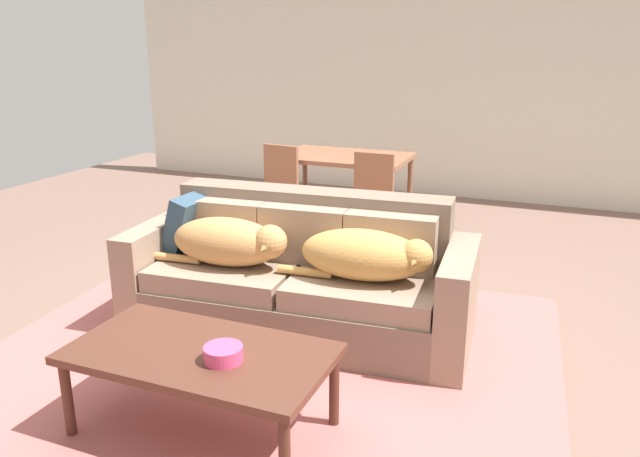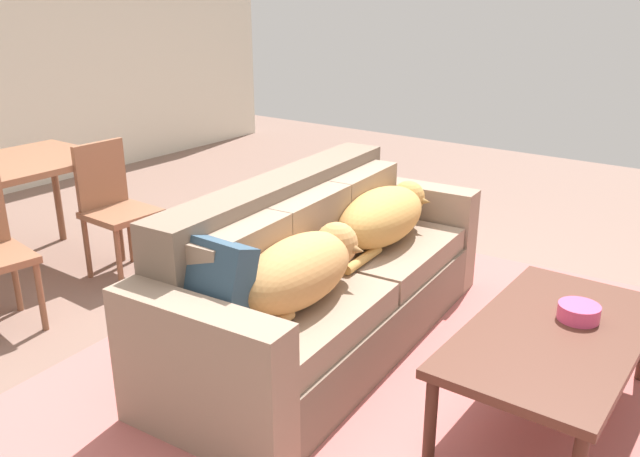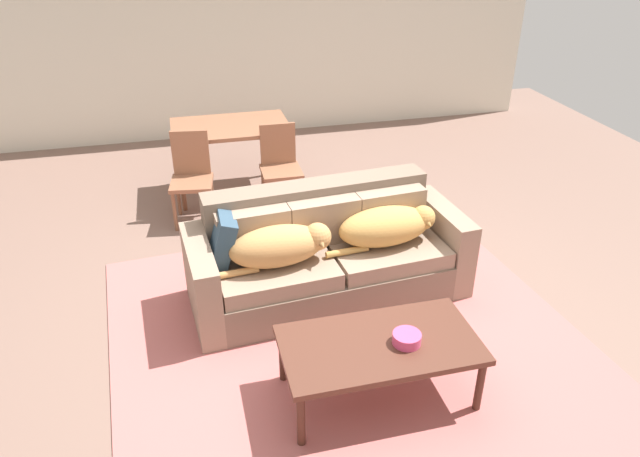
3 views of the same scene
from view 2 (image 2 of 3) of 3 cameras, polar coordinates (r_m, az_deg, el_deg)
name	(u,v)px [view 2 (image 2 of 3)]	position (r m, az deg, el deg)	size (l,w,h in m)	color
ground_plane	(310,342)	(3.58, -0.89, -9.88)	(10.00, 10.00, 0.00)	#7D5F53
area_rug	(436,380)	(3.31, 10.06, -12.83)	(3.34, 3.36, 0.01)	#BD6460
couch	(320,281)	(3.46, -0.03, -4.61)	(2.24, 1.01, 0.87)	#796453
dog_on_left_cushion	(303,268)	(2.96, -1.51, -3.48)	(0.89, 0.40, 0.31)	tan
dog_on_right_cushion	(383,215)	(3.68, 5.52, 1.16)	(0.92, 0.43, 0.30)	tan
throw_pillow_by_left_arm	(207,286)	(2.78, -9.79, -4.92)	(0.13, 0.40, 0.40)	#30495D
coffee_table	(554,339)	(2.99, 19.69, -9.07)	(1.23, 0.66, 0.44)	#552E21
bowl_on_coffee_table	(579,312)	(3.08, 21.57, -6.78)	(0.18, 0.18, 0.07)	#EA4C7F
dining_table	(3,176)	(4.62, -25.88, 4.12)	(1.23, 0.80, 0.76)	#905C40
dining_chair_near_right	(114,203)	(4.45, -17.50, 2.10)	(0.41, 0.41, 0.88)	#905C40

